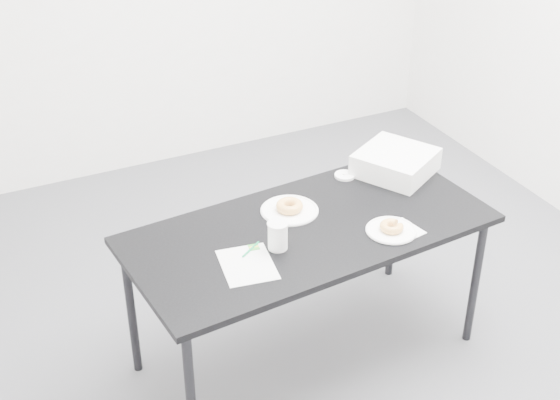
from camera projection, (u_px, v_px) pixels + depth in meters
name	position (u px, v px, depth m)	size (l,w,h in m)	color
floor	(291.00, 332.00, 3.83)	(4.00, 4.00, 0.00)	#4C4C51
table	(309.00, 237.00, 3.36)	(1.63, 0.87, 0.72)	black
scorecard	(247.00, 265.00, 3.09)	(0.20, 0.26, 0.00)	white
logo_patch	(254.00, 247.00, 3.19)	(0.04, 0.04, 0.00)	green
pen	(251.00, 249.00, 3.18)	(0.01, 0.01, 0.12)	#0C8648
napkin	(402.00, 231.00, 3.30)	(0.15, 0.15, 0.00)	white
plate_near	(391.00, 230.00, 3.30)	(0.22, 0.22, 0.01)	white
donut_near	(392.00, 226.00, 3.29)	(0.10, 0.10, 0.03)	#E59448
plate_far	(289.00, 210.00, 3.44)	(0.26, 0.26, 0.01)	white
donut_far	(289.00, 206.00, 3.43)	(0.12, 0.12, 0.04)	#E59448
coffee_cup	(278.00, 235.00, 3.16)	(0.08, 0.08, 0.12)	white
cup_lid	(345.00, 176.00, 3.70)	(0.10, 0.10, 0.01)	white
bakery_box	(395.00, 162.00, 3.71)	(0.33, 0.33, 0.11)	silver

